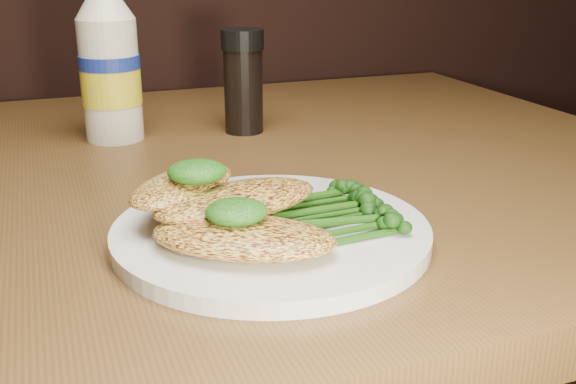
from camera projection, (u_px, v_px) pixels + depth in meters
name	position (u px, v px, depth m)	size (l,w,h in m)	color
plate	(271.00, 232.00, 0.53)	(0.25, 0.25, 0.01)	white
chicken_front	(243.00, 237.00, 0.48)	(0.13, 0.07, 0.02)	#EBBA4A
chicken_mid	(237.00, 200.00, 0.52)	(0.14, 0.07, 0.02)	#EBBA4A
chicken_back	(183.00, 185.00, 0.54)	(0.11, 0.06, 0.02)	#EBBA4A
pesto_front	(236.00, 212.00, 0.48)	(0.04, 0.04, 0.02)	black
pesto_back	(197.00, 172.00, 0.52)	(0.05, 0.04, 0.02)	black
broccolini_bundle	(323.00, 210.00, 0.53)	(0.12, 0.09, 0.02)	#1E4A10
mayo_bottle	(109.00, 56.00, 0.78)	(0.07, 0.07, 0.20)	#EFE8CB
pepper_grinder	(243.00, 82.00, 0.82)	(0.05, 0.05, 0.12)	black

